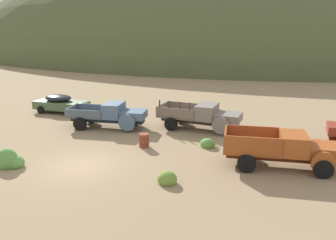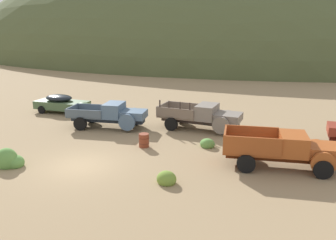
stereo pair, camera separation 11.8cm
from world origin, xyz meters
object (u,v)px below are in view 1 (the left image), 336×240
Objects in this scene: car_weathered_green at (63,104)px; oil_drum_by_truck at (144,140)px; truck_chalk_blue at (113,115)px; truck_primer_gray at (205,116)px; truck_oxide_orange at (290,150)px.

car_weathered_green reaches higher than oil_drum_by_truck.
truck_chalk_blue is 7.05× the size of oil_drum_by_truck.
truck_chalk_blue is 6.75m from truck_primer_gray.
truck_chalk_blue is 4.96m from oil_drum_by_truck.
car_weathered_green is 12.84m from truck_primer_gray.
truck_primer_gray is 7.98m from truck_oxide_orange.
truck_oxide_orange is at bearing -39.27° from truck_primer_gray.
car_weathered_green is 19.72m from truck_oxide_orange.
oil_drum_by_truck is (10.51, -5.10, -0.39)m from car_weathered_green.
truck_chalk_blue is at bearing 144.85° from oil_drum_by_truck.
truck_chalk_blue reaches higher than car_weathered_green.
truck_chalk_blue is at bearing -161.27° from truck_primer_gray.
truck_oxide_orange is at bearing 0.83° from oil_drum_by_truck.
car_weathered_green is at bearing 148.34° from truck_chalk_blue.
car_weathered_green is at bearing 153.30° from truck_oxide_orange.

